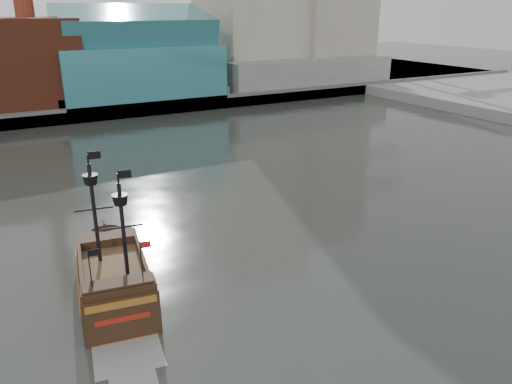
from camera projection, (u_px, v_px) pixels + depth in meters
ground at (294, 283)px, 35.85m from camera, size 400.00×400.00×0.00m
promenade_far at (67, 92)px, 110.88m from camera, size 220.00×60.00×2.00m
seawall at (97, 114)px, 86.60m from camera, size 220.00×1.00×2.60m
crane_a at (375, 5)px, 132.23m from camera, size 22.50×4.00×32.25m
crane_b at (376, 18)px, 146.03m from camera, size 19.10×4.00×26.25m
pirate_ship at (115, 283)px, 34.05m from camera, size 6.27×14.60×10.58m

